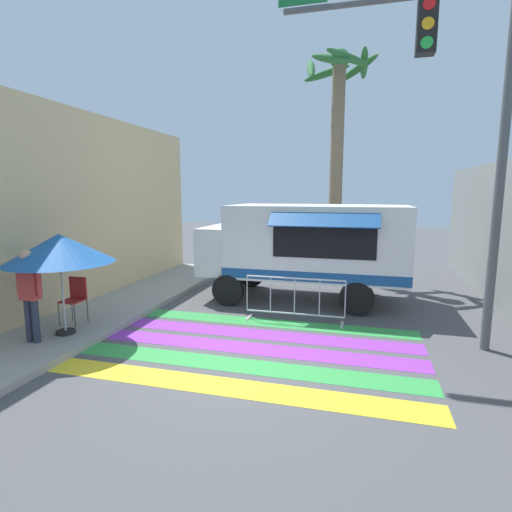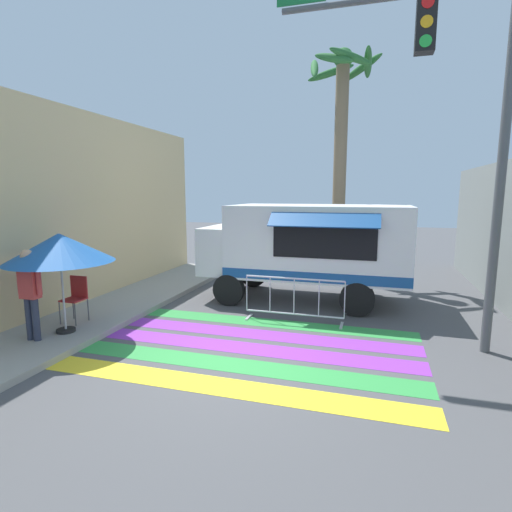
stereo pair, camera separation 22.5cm
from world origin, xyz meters
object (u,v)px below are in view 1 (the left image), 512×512
at_px(patio_umbrella, 59,249).
at_px(barricade_front, 295,300).
at_px(food_truck, 302,243).
at_px(folding_chair, 75,295).
at_px(palm_tree, 337,133).
at_px(traffic_signal_pole, 460,101).
at_px(vendor_person, 30,290).

bearing_deg(patio_umbrella, barricade_front, 28.86).
relative_size(food_truck, folding_chair, 5.47).
xyz_separation_m(food_truck, palm_tree, (0.61, 3.09, 3.23)).
bearing_deg(folding_chair, traffic_signal_pole, 16.07).
height_order(patio_umbrella, palm_tree, palm_tree).
bearing_deg(palm_tree, traffic_signal_pole, -66.62).
bearing_deg(vendor_person, palm_tree, 59.40).
bearing_deg(patio_umbrella, palm_tree, 57.85).
bearing_deg(patio_umbrella, traffic_signal_pole, 12.81).
distance_m(barricade_front, palm_tree, 6.60).
distance_m(vendor_person, barricade_front, 5.23).
bearing_deg(vendor_person, patio_umbrella, 66.55).
relative_size(patio_umbrella, barricade_front, 0.91).
height_order(folding_chair, vendor_person, vendor_person).
distance_m(patio_umbrella, barricade_front, 4.89).
bearing_deg(folding_chair, barricade_front, 29.07).
height_order(traffic_signal_pole, vendor_person, traffic_signal_pole).
bearing_deg(food_truck, traffic_signal_pole, -40.31).
height_order(food_truck, folding_chair, food_truck).
bearing_deg(food_truck, patio_umbrella, -133.43).
distance_m(traffic_signal_pole, palm_tree, 6.22).
distance_m(patio_umbrella, vendor_person, 0.91).
distance_m(food_truck, barricade_front, 2.19).
height_order(folding_chair, barricade_front, folding_chair).
distance_m(food_truck, palm_tree, 4.51).
height_order(patio_umbrella, barricade_front, patio_umbrella).
distance_m(food_truck, traffic_signal_pole, 4.94).
bearing_deg(food_truck, barricade_front, -85.61).
xyz_separation_m(food_truck, vendor_person, (-4.22, -4.74, -0.43)).
xyz_separation_m(traffic_signal_pole, patio_umbrella, (-7.05, -1.60, -2.60)).
distance_m(folding_chair, barricade_front, 4.68).
distance_m(food_truck, vendor_person, 6.36).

